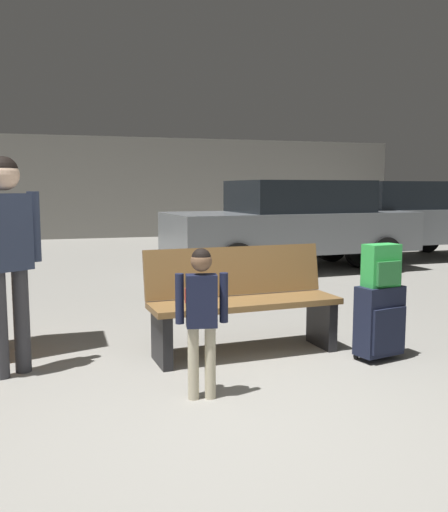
% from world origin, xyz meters
% --- Properties ---
extents(ground_plane, '(18.00, 18.00, 0.10)m').
position_xyz_m(ground_plane, '(0.00, 4.00, -0.05)').
color(ground_plane, gray).
extents(garage_back_wall, '(18.00, 0.12, 2.80)m').
position_xyz_m(garage_back_wall, '(0.00, 12.86, 1.40)').
color(garage_back_wall, slate).
rests_on(garage_back_wall, ground_plane).
extents(bench, '(1.63, 0.63, 0.89)m').
position_xyz_m(bench, '(0.44, 1.45, 0.44)').
color(bench, brown).
rests_on(bench, ground_plane).
extents(suitcase, '(0.42, 0.30, 0.60)m').
position_xyz_m(suitcase, '(1.44, 0.94, 0.32)').
color(suitcase, '#191E33').
rests_on(suitcase, ground_plane).
extents(backpack_bright, '(0.30, 0.22, 0.34)m').
position_xyz_m(backpack_bright, '(1.44, 0.94, 0.77)').
color(backpack_bright, green).
rests_on(backpack_bright, suitcase).
extents(child, '(0.34, 0.22, 1.00)m').
position_xyz_m(child, '(-0.15, 0.54, 0.62)').
color(child, beige).
rests_on(child, ground_plane).
extents(adult, '(0.47, 0.36, 1.61)m').
position_xyz_m(adult, '(-1.39, 1.40, 1.00)').
color(adult, '#38383D').
rests_on(adult, ground_plane).
extents(parked_car_near, '(4.21, 2.03, 1.51)m').
position_xyz_m(parked_car_near, '(2.72, 5.68, 0.81)').
color(parked_car_near, slate).
rests_on(parked_car_near, ground_plane).
extents(parked_car_side, '(4.15, 1.89, 1.51)m').
position_xyz_m(parked_car_side, '(5.38, 6.52, 0.81)').
color(parked_car_side, slate).
rests_on(parked_car_side, ground_plane).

